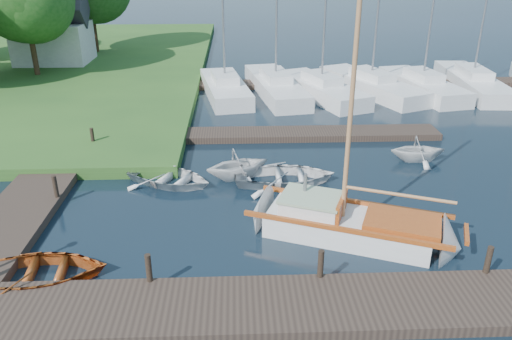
{
  "coord_description": "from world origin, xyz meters",
  "views": [
    {
      "loc": [
        -0.66,
        -15.89,
        8.3
      ],
      "look_at": [
        0.0,
        0.0,
        1.2
      ],
      "focal_mm": 35.0,
      "sensor_mm": 36.0,
      "label": 1
    }
  ],
  "objects_px": {
    "dinghy": "(37,269)",
    "marina_boat_4": "(422,84)",
    "mooring_post_5": "(92,137)",
    "sailboat": "(353,227)",
    "mooring_post_2": "(321,264)",
    "tender_b": "(238,162)",
    "tender_c": "(285,174)",
    "marina_boat_0": "(225,87)",
    "marina_boat_3": "(371,83)",
    "marina_boat_5": "(472,81)",
    "house_c": "(52,33)",
    "tender_a": "(170,175)",
    "mooring_post_1": "(149,268)",
    "tender_d": "(418,148)",
    "marina_boat_1": "(276,85)",
    "marina_boat_2": "(321,87)",
    "mooring_post_3": "(488,260)",
    "mooring_post_4": "(55,186)"
  },
  "relations": [
    {
      "from": "mooring_post_1",
      "to": "marina_boat_0",
      "type": "distance_m",
      "value": 19.01
    },
    {
      "from": "mooring_post_1",
      "to": "house_c",
      "type": "bearing_deg",
      "value": 112.17
    },
    {
      "from": "marina_boat_1",
      "to": "marina_boat_2",
      "type": "xyz_separation_m",
      "value": [
        2.71,
        -0.83,
        0.02
      ]
    },
    {
      "from": "mooring_post_5",
      "to": "tender_b",
      "type": "height_order",
      "value": "tender_b"
    },
    {
      "from": "sailboat",
      "to": "tender_a",
      "type": "bearing_deg",
      "value": 168.23
    },
    {
      "from": "tender_b",
      "to": "marina_boat_5",
      "type": "height_order",
      "value": "marina_boat_5"
    },
    {
      "from": "tender_b",
      "to": "marina_boat_2",
      "type": "distance_m",
      "value": 12.62
    },
    {
      "from": "marina_boat_0",
      "to": "mooring_post_5",
      "type": "bearing_deg",
      "value": 138.02
    },
    {
      "from": "tender_a",
      "to": "marina_boat_4",
      "type": "distance_m",
      "value": 18.91
    },
    {
      "from": "marina_boat_0",
      "to": "house_c",
      "type": "bearing_deg",
      "value": 48.04
    },
    {
      "from": "marina_boat_5",
      "to": "tender_d",
      "type": "bearing_deg",
      "value": 151.28
    },
    {
      "from": "tender_a",
      "to": "house_c",
      "type": "relative_size",
      "value": 0.64
    },
    {
      "from": "mooring_post_1",
      "to": "tender_a",
      "type": "relative_size",
      "value": 0.24
    },
    {
      "from": "marina_boat_1",
      "to": "mooring_post_4",
      "type": "bearing_deg",
      "value": 139.08
    },
    {
      "from": "tender_a",
      "to": "mooring_post_5",
      "type": "bearing_deg",
      "value": 72.75
    },
    {
      "from": "sailboat",
      "to": "marina_boat_0",
      "type": "bearing_deg",
      "value": 126.35
    },
    {
      "from": "dinghy",
      "to": "marina_boat_0",
      "type": "xyz_separation_m",
      "value": [
        4.79,
        18.39,
        0.19
      ]
    },
    {
      "from": "marina_boat_1",
      "to": "marina_boat_5",
      "type": "height_order",
      "value": "marina_boat_1"
    },
    {
      "from": "mooring_post_5",
      "to": "sailboat",
      "type": "distance_m",
      "value": 12.49
    },
    {
      "from": "mooring_post_5",
      "to": "marina_boat_3",
      "type": "height_order",
      "value": "marina_boat_3"
    },
    {
      "from": "dinghy",
      "to": "marina_boat_3",
      "type": "relative_size",
      "value": 0.3
    },
    {
      "from": "dinghy",
      "to": "marina_boat_4",
      "type": "distance_m",
      "value": 25.17
    },
    {
      "from": "tender_b",
      "to": "marina_boat_5",
      "type": "xyz_separation_m",
      "value": [
        15.05,
        12.84,
        -0.1
      ]
    },
    {
      "from": "tender_b",
      "to": "house_c",
      "type": "distance_m",
      "value": 24.16
    },
    {
      "from": "tender_c",
      "to": "marina_boat_4",
      "type": "height_order",
      "value": "marina_boat_4"
    },
    {
      "from": "mooring_post_2",
      "to": "marina_boat_5",
      "type": "height_order",
      "value": "marina_boat_5"
    },
    {
      "from": "mooring_post_1",
      "to": "marina_boat_0",
      "type": "relative_size",
      "value": 0.08
    },
    {
      "from": "marina_boat_0",
      "to": "marina_boat_3",
      "type": "height_order",
      "value": "marina_boat_3"
    },
    {
      "from": "marina_boat_0",
      "to": "mooring_post_2",
      "type": "bearing_deg",
      "value": 178.95
    },
    {
      "from": "mooring_post_1",
      "to": "dinghy",
      "type": "height_order",
      "value": "mooring_post_1"
    },
    {
      "from": "dinghy",
      "to": "tender_b",
      "type": "relative_size",
      "value": 1.45
    },
    {
      "from": "sailboat",
      "to": "tender_c",
      "type": "bearing_deg",
      "value": 135.97
    },
    {
      "from": "mooring_post_4",
      "to": "marina_boat_4",
      "type": "bearing_deg",
      "value": 38.15
    },
    {
      "from": "tender_c",
      "to": "marina_boat_5",
      "type": "xyz_separation_m",
      "value": [
        13.25,
        13.4,
        0.17
      ]
    },
    {
      "from": "sailboat",
      "to": "marina_boat_1",
      "type": "bearing_deg",
      "value": 115.74
    },
    {
      "from": "tender_d",
      "to": "house_c",
      "type": "xyz_separation_m",
      "value": [
        -21.0,
        18.62,
        1.98
      ]
    },
    {
      "from": "mooring_post_1",
      "to": "tender_c",
      "type": "xyz_separation_m",
      "value": [
        4.16,
        6.4,
        -0.3
      ]
    },
    {
      "from": "mooring_post_2",
      "to": "mooring_post_3",
      "type": "relative_size",
      "value": 1.0
    },
    {
      "from": "tender_b",
      "to": "marina_boat_3",
      "type": "relative_size",
      "value": 0.2
    },
    {
      "from": "marina_boat_3",
      "to": "sailboat",
      "type": "bearing_deg",
      "value": 141.58
    },
    {
      "from": "dinghy",
      "to": "house_c",
      "type": "bearing_deg",
      "value": 11.2
    },
    {
      "from": "mooring_post_4",
      "to": "marina_boat_2",
      "type": "relative_size",
      "value": 0.06
    },
    {
      "from": "mooring_post_2",
      "to": "tender_b",
      "type": "xyz_separation_m",
      "value": [
        -2.14,
        6.97,
        -0.03
      ]
    },
    {
      "from": "mooring_post_5",
      "to": "dinghy",
      "type": "xyz_separation_m",
      "value": [
        0.89,
        -9.46,
        -0.32
      ]
    },
    {
      "from": "tender_d",
      "to": "marina_boat_0",
      "type": "xyz_separation_m",
      "value": [
        -8.32,
        10.56,
        -0.04
      ]
    },
    {
      "from": "marina_boat_4",
      "to": "house_c",
      "type": "height_order",
      "value": "marina_boat_4"
    },
    {
      "from": "mooring_post_5",
      "to": "marina_boat_1",
      "type": "relative_size",
      "value": 0.07
    },
    {
      "from": "dinghy",
      "to": "marina_boat_2",
      "type": "xyz_separation_m",
      "value": [
        10.62,
        17.95,
        0.2
      ]
    },
    {
      "from": "sailboat",
      "to": "marina_boat_4",
      "type": "relative_size",
      "value": 0.98
    },
    {
      "from": "tender_b",
      "to": "marina_boat_1",
      "type": "relative_size",
      "value": 0.23
    }
  ]
}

